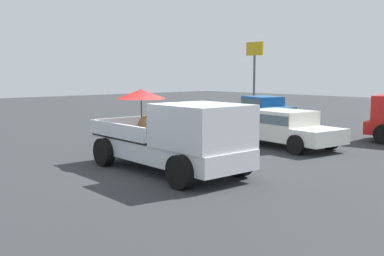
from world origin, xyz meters
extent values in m
plane|color=#2D3033|center=(0.00, 0.00, 0.00)|extent=(80.00, 80.00, 0.00)
cylinder|color=black|center=(1.78, 0.93, 0.40)|extent=(0.81, 0.30, 0.80)
cylinder|color=black|center=(1.72, -1.03, 0.40)|extent=(0.81, 0.30, 0.80)
cylinder|color=black|center=(-1.72, 1.03, 0.40)|extent=(0.81, 0.30, 0.80)
cylinder|color=black|center=(-1.78, -0.93, 0.40)|extent=(0.81, 0.30, 0.80)
cube|color=silver|center=(0.00, 0.00, 0.57)|extent=(5.05, 1.94, 0.50)
cube|color=silver|center=(1.40, -0.04, 1.36)|extent=(2.15, 1.92, 1.08)
cube|color=#4C606B|center=(2.40, -0.07, 1.56)|extent=(0.11, 1.72, 0.64)
cube|color=black|center=(-1.15, 0.03, 0.85)|extent=(2.85, 1.92, 0.06)
cube|color=silver|center=(-1.12, 0.95, 1.08)|extent=(2.80, 0.18, 0.40)
cube|color=silver|center=(-1.18, -0.89, 1.08)|extent=(2.80, 0.18, 0.40)
cube|color=silver|center=(-2.50, 0.07, 1.08)|extent=(0.15, 1.84, 0.40)
ellipsoid|color=olive|center=(-1.34, 0.26, 1.14)|extent=(0.69, 0.34, 0.52)
sphere|color=olive|center=(-1.04, 0.25, 1.46)|extent=(0.29, 0.29, 0.28)
cone|color=olive|center=(-1.04, 0.33, 1.60)|extent=(0.09, 0.09, 0.12)
cone|color=olive|center=(-1.04, 0.17, 1.60)|extent=(0.09, 0.09, 0.12)
cylinder|color=black|center=(-1.57, 0.25, 1.41)|extent=(0.03, 0.03, 1.06)
cone|color=red|center=(-1.57, 0.25, 2.04)|extent=(1.51, 1.51, 0.28)
cylinder|color=black|center=(1.79, 8.97, 0.38)|extent=(0.80, 0.40, 0.76)
cylinder|color=black|center=(-8.86, 12.43, 0.33)|extent=(0.70, 0.40, 0.66)
cylinder|color=black|center=(-8.34, 14.11, 0.33)|extent=(0.70, 0.40, 0.66)
cylinder|color=black|center=(-6.27, 11.63, 0.33)|extent=(0.70, 0.40, 0.66)
cylinder|color=black|center=(-5.76, 13.32, 0.33)|extent=(0.70, 0.40, 0.66)
cube|color=#195999|center=(-7.31, 12.87, 0.55)|extent=(4.63, 2.94, 0.52)
cube|color=#195999|center=(-7.21, 12.84, 1.05)|extent=(2.48, 2.15, 0.56)
cube|color=#4C606B|center=(-7.21, 12.84, 1.05)|extent=(2.44, 2.20, 0.32)
cylinder|color=black|center=(1.08, 6.42, 0.33)|extent=(0.68, 0.29, 0.66)
cylinder|color=black|center=(0.89, 4.67, 0.33)|extent=(0.68, 0.29, 0.66)
cylinder|color=black|center=(-1.60, 6.71, 0.33)|extent=(0.68, 0.29, 0.66)
cylinder|color=black|center=(-1.79, 4.96, 0.33)|extent=(0.68, 0.29, 0.66)
cube|color=silver|center=(-0.36, 5.69, 0.55)|extent=(4.47, 2.22, 0.52)
cube|color=silver|center=(-0.46, 5.70, 1.05)|extent=(2.26, 1.82, 0.56)
cube|color=#4C606B|center=(-0.46, 5.70, 1.05)|extent=(2.21, 1.89, 0.32)
cylinder|color=#59595B|center=(-10.78, 16.29, 1.93)|extent=(0.16, 0.16, 3.85)
cube|color=gold|center=(-10.78, 16.29, 4.30)|extent=(1.40, 0.12, 0.90)
camera|label=1|loc=(9.50, -7.66, 2.66)|focal=42.47mm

